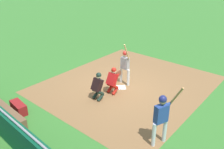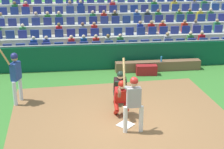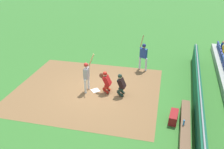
# 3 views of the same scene
# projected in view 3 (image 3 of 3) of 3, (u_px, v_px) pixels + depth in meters

# --- Properties ---
(ground_plane) EXTENTS (160.00, 160.00, 0.00)m
(ground_plane) POSITION_uv_depth(u_px,v_px,m) (95.00, 91.00, 13.78)
(ground_plane) COLOR #35722C
(infield_dirt_patch) EXTENTS (7.49, 8.52, 0.01)m
(infield_dirt_patch) POSITION_uv_depth(u_px,v_px,m) (87.00, 89.00, 13.90)
(infield_dirt_patch) COLOR brown
(infield_dirt_patch) RESTS_ON ground_plane
(home_plate_marker) EXTENTS (0.62, 0.62, 0.02)m
(home_plate_marker) POSITION_uv_depth(u_px,v_px,m) (95.00, 90.00, 13.78)
(home_plate_marker) COLOR white
(home_plate_marker) RESTS_ON infield_dirt_patch
(batter_at_plate) EXTENTS (0.60, 0.53, 2.22)m
(batter_at_plate) POSITION_uv_depth(u_px,v_px,m) (87.00, 74.00, 13.28)
(batter_at_plate) COLOR silver
(batter_at_plate) RESTS_ON ground_plane
(catcher_crouching) EXTENTS (0.47, 0.71, 1.28)m
(catcher_crouching) POSITION_uv_depth(u_px,v_px,m) (106.00, 81.00, 13.35)
(catcher_crouching) COLOR #B31C12
(catcher_crouching) RESTS_ON ground_plane
(home_plate_umpire) EXTENTS (0.47, 0.46, 1.29)m
(home_plate_umpire) POSITION_uv_depth(u_px,v_px,m) (121.00, 84.00, 13.06)
(home_plate_umpire) COLOR #1A2C23
(home_plate_umpire) RESTS_ON ground_plane
(dugout_wall) EXTENTS (12.80, 0.24, 1.21)m
(dugout_wall) POSITION_uv_depth(u_px,v_px,m) (198.00, 96.00, 12.17)
(dugout_wall) COLOR #0B482F
(dugout_wall) RESTS_ON ground_plane
(dugout_bench) EXTENTS (3.89, 0.40, 0.44)m
(dugout_bench) POSITION_uv_depth(u_px,v_px,m) (185.00, 128.00, 10.49)
(dugout_bench) COLOR brown
(dugout_bench) RESTS_ON ground_plane
(water_bottle_on_bench) EXTENTS (0.07, 0.07, 0.24)m
(water_bottle_on_bench) POSITION_uv_depth(u_px,v_px,m) (184.00, 122.00, 10.27)
(water_bottle_on_bench) COLOR #297BCA
(water_bottle_on_bench) RESTS_ON dugout_bench
(equipment_duffel_bag) EXTENTS (0.93, 0.42, 0.44)m
(equipment_duffel_bag) POSITION_uv_depth(u_px,v_px,m) (174.00, 117.00, 11.18)
(equipment_duffel_bag) COLOR maroon
(equipment_duffel_bag) RESTS_ON ground_plane
(on_deck_batter) EXTENTS (0.74, 0.61, 2.26)m
(on_deck_batter) POSITION_uv_depth(u_px,v_px,m) (143.00, 54.00, 15.78)
(on_deck_batter) COLOR silver
(on_deck_batter) RESTS_ON ground_plane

